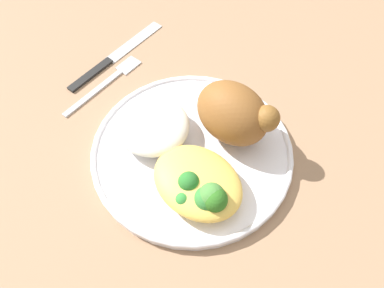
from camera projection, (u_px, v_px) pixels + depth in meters
name	position (u px, v px, depth m)	size (l,w,h in m)	color
ground_plane	(192.00, 155.00, 0.50)	(2.00, 2.00, 0.00)	#967355
plate	(192.00, 152.00, 0.49)	(0.25, 0.25, 0.01)	white
roasted_chicken	(234.00, 113.00, 0.47)	(0.10, 0.07, 0.07)	brown
rice_pile	(152.00, 125.00, 0.49)	(0.10, 0.09, 0.03)	white
mac_cheese_with_broccoli	(199.00, 185.00, 0.44)	(0.11, 0.09, 0.04)	#EEC153
fork	(107.00, 82.00, 0.57)	(0.02, 0.14, 0.01)	#B2B2B7
knife	(109.00, 60.00, 0.59)	(0.03, 0.19, 0.01)	black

